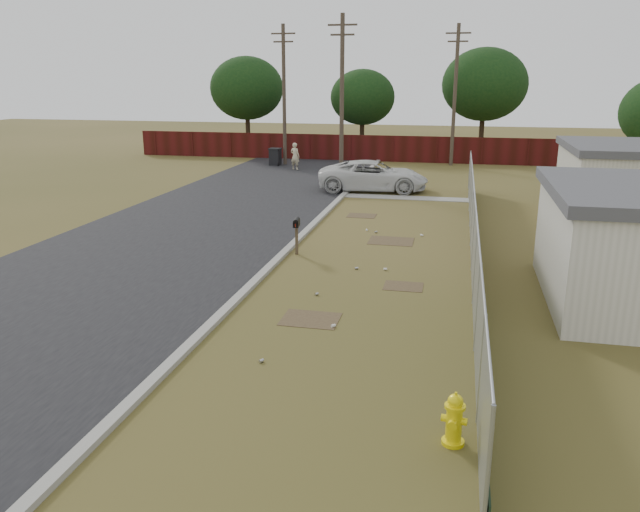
% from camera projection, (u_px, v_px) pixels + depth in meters
% --- Properties ---
extents(ground, '(120.00, 120.00, 0.00)m').
position_uv_depth(ground, '(371.00, 264.00, 19.79)').
color(ground, brown).
rests_on(ground, ground).
extents(street, '(15.10, 60.00, 0.12)m').
position_uv_depth(street, '(250.00, 205.00, 28.75)').
color(street, black).
rests_on(street, ground).
extents(chainlink_fence, '(0.10, 27.06, 2.02)m').
position_uv_depth(chainlink_fence, '(473.00, 237.00, 19.88)').
color(chainlink_fence, '#989BA0').
rests_on(chainlink_fence, ground).
extents(privacy_fence, '(30.00, 0.12, 1.80)m').
position_uv_depth(privacy_fence, '(337.00, 147.00, 44.25)').
color(privacy_fence, '#450F0E').
rests_on(privacy_fence, ground).
extents(utility_poles, '(12.60, 8.24, 9.00)m').
position_uv_depth(utility_poles, '(361.00, 94.00, 38.64)').
color(utility_poles, '#4C4032').
rests_on(utility_poles, ground).
extents(horizon_trees, '(33.32, 31.94, 7.78)m').
position_uv_depth(horizon_trees, '(437.00, 94.00, 40.43)').
color(horizon_trees, '#342417').
rests_on(horizon_trees, ground).
extents(fire_hydrant, '(0.43, 0.44, 0.92)m').
position_uv_depth(fire_hydrant, '(454.00, 420.00, 9.97)').
color(fire_hydrant, yellow).
rests_on(fire_hydrant, ground).
extents(mailbox, '(0.24, 0.54, 1.23)m').
position_uv_depth(mailbox, '(297.00, 226.00, 20.61)').
color(mailbox, brown).
rests_on(mailbox, ground).
extents(pickup_truck, '(5.84, 3.11, 1.56)m').
position_uv_depth(pickup_truck, '(373.00, 176.00, 32.32)').
color(pickup_truck, silver).
rests_on(pickup_truck, ground).
extents(pedestrian, '(0.72, 0.57, 1.72)m').
position_uv_depth(pedestrian, '(295.00, 156.00, 39.64)').
color(pedestrian, beige).
rests_on(pedestrian, ground).
extents(trash_bin, '(0.78, 0.86, 1.14)m').
position_uv_depth(trash_bin, '(275.00, 157.00, 41.72)').
color(trash_bin, black).
rests_on(trash_bin, ground).
extents(scattered_litter, '(2.69, 12.02, 0.07)m').
position_uv_depth(scattered_litter, '(360.00, 268.00, 19.25)').
color(scattered_litter, white).
rests_on(scattered_litter, ground).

